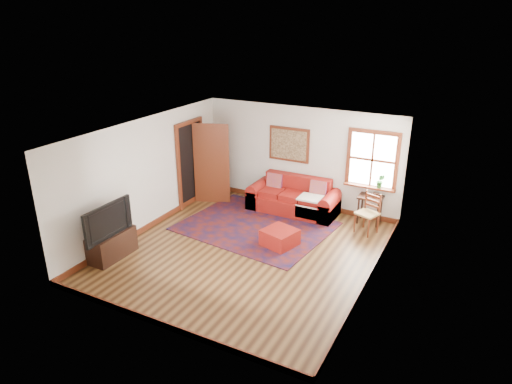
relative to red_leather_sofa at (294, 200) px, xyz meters
The scene contains 13 objects.
ground 2.34m from the red_leather_sofa, 90.88° to the right, with size 5.50×5.50×0.00m, color #3C2210.
room_envelope 2.69m from the red_leather_sofa, 90.88° to the right, with size 5.04×5.54×2.52m.
window 2.06m from the red_leather_sofa, 12.18° to the left, with size 1.18×0.20×1.38m.
doorway 2.44m from the red_leather_sofa, 166.34° to the right, with size 0.89×1.08×2.14m.
framed_artwork 1.37m from the red_leather_sofa, 130.96° to the left, with size 1.05×0.07×0.85m.
persian_rug 1.31m from the red_leather_sofa, 108.87° to the right, with size 3.17×2.54×0.02m, color #59150C.
red_leather_sofa is the anchor object (origin of this frame).
red_ottoman 1.84m from the red_leather_sofa, 75.96° to the right, with size 0.62×0.62×0.36m, color maroon.
side_table 1.84m from the red_leather_sofa, ahead, with size 0.55×0.41×0.66m.
ladder_back_chair 1.94m from the red_leather_sofa, ahead, with size 0.54×0.53×0.91m.
media_cabinet 4.41m from the red_leather_sofa, 121.44° to the right, with size 0.44×0.98×0.54m, color black.
television 4.56m from the red_leather_sofa, 120.26° to the right, with size 1.18×0.15×0.68m, color black.
candle_hurricane 4.10m from the red_leather_sofa, 123.42° to the right, with size 0.12×0.12×0.18m.
Camera 1 is at (3.97, -7.21, 4.55)m, focal length 32.00 mm.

